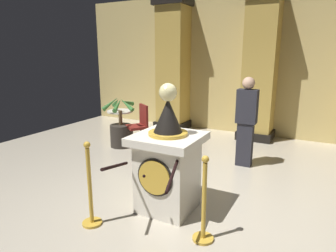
% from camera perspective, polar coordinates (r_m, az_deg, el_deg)
% --- Properties ---
extents(ground_plane, '(10.38, 10.38, 0.00)m').
position_cam_1_polar(ground_plane, '(4.10, 4.30, -16.06)').
color(ground_plane, '#B2A893').
extents(back_wall, '(10.38, 0.16, 3.54)m').
position_cam_1_polar(back_wall, '(7.82, 17.97, 11.13)').
color(back_wall, tan).
rests_on(back_wall, ground_plane).
extents(pedestal_clock, '(0.84, 0.84, 1.69)m').
position_cam_1_polar(pedestal_clock, '(3.89, -0.04, -7.21)').
color(pedestal_clock, silver).
rests_on(pedestal_clock, ground_plane).
extents(stanchion_near, '(0.24, 0.24, 1.06)m').
position_cam_1_polar(stanchion_near, '(3.77, -14.71, -12.95)').
color(stanchion_near, gold).
rests_on(stanchion_near, ground_plane).
extents(stanchion_far, '(0.24, 0.24, 1.00)m').
position_cam_1_polar(stanchion_far, '(3.41, 6.90, -16.08)').
color(stanchion_far, gold).
rests_on(stanchion_far, ground_plane).
extents(velvet_rope, '(0.87, 0.85, 0.22)m').
position_cam_1_polar(velvet_rope, '(3.35, -4.67, -8.22)').
color(velvet_rope, black).
extents(column_left, '(0.88, 0.88, 3.40)m').
position_cam_1_polar(column_left, '(8.18, 1.10, 11.28)').
color(column_left, black).
rests_on(column_left, ground_plane).
extents(column_centre_rear, '(0.86, 0.86, 3.40)m').
position_cam_1_polar(column_centre_rear, '(7.43, 17.36, 10.43)').
color(column_centre_rear, black).
rests_on(column_centre_rear, ground_plane).
extents(potted_palm_left, '(0.79, 0.80, 1.16)m').
position_cam_1_polar(potted_palm_left, '(6.71, -9.07, -0.90)').
color(potted_palm_left, '#2D2823').
rests_on(potted_palm_left, ground_plane).
extents(bystander_guest, '(0.36, 0.22, 1.64)m').
position_cam_1_polar(bystander_guest, '(5.55, 14.83, 1.15)').
color(bystander_guest, '#26262D').
rests_on(bystander_guest, ground_plane).
extents(cafe_table, '(0.60, 0.60, 0.77)m').
position_cam_1_polar(cafe_table, '(6.94, -9.13, 0.69)').
color(cafe_table, '#332D28').
rests_on(cafe_table, ground_plane).
extents(cafe_chair_red, '(0.56, 0.56, 0.96)m').
position_cam_1_polar(cafe_chair_red, '(6.52, -5.44, 0.70)').
color(cafe_chair_red, black).
rests_on(cafe_chair_red, ground_plane).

